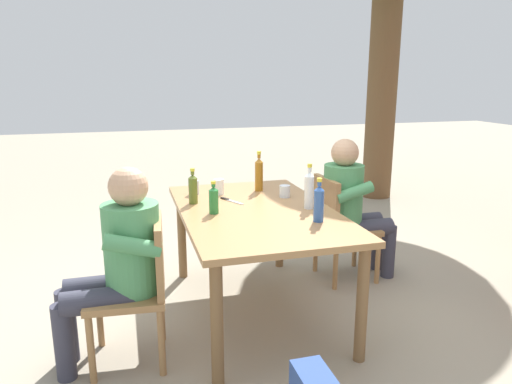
# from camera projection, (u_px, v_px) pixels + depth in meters

# --- Properties ---
(ground_plane) EXTENTS (24.00, 24.00, 0.00)m
(ground_plane) POSITION_uv_depth(u_px,v_px,m) (256.00, 311.00, 3.45)
(ground_plane) COLOR gray
(dining_table) EXTENTS (1.67, 1.02, 0.77)m
(dining_table) POSITION_uv_depth(u_px,v_px,m) (256.00, 221.00, 3.29)
(dining_table) COLOR #A37547
(dining_table) RESTS_ON ground_plane
(chair_far_left) EXTENTS (0.45, 0.45, 0.87)m
(chair_far_left) POSITION_uv_depth(u_px,v_px,m) (338.00, 223.00, 3.90)
(chair_far_left) COLOR #A37547
(chair_far_left) RESTS_ON ground_plane
(chair_near_right) EXTENTS (0.47, 0.47, 0.87)m
(chair_near_right) POSITION_uv_depth(u_px,v_px,m) (140.00, 283.00, 2.76)
(chair_near_right) COLOR #A37547
(chair_near_right) RESTS_ON ground_plane
(person_in_white_shirt) EXTENTS (0.47, 0.62, 1.18)m
(person_in_white_shirt) POSITION_uv_depth(u_px,v_px,m) (351.00, 202.00, 3.89)
(person_in_white_shirt) COLOR #4C935B
(person_in_white_shirt) RESTS_ON ground_plane
(person_in_plaid_shirt) EXTENTS (0.47, 0.62, 1.18)m
(person_in_plaid_shirt) POSITION_uv_depth(u_px,v_px,m) (119.00, 258.00, 2.70)
(person_in_plaid_shirt) COLOR #4C935B
(person_in_plaid_shirt) RESTS_ON ground_plane
(bottle_clear) EXTENTS (0.06, 0.06, 0.31)m
(bottle_clear) POSITION_uv_depth(u_px,v_px,m) (309.00, 189.00, 3.25)
(bottle_clear) COLOR white
(bottle_clear) RESTS_ON dining_table
(bottle_blue) EXTENTS (0.06, 0.06, 0.28)m
(bottle_blue) POSITION_uv_depth(u_px,v_px,m) (319.00, 203.00, 2.96)
(bottle_blue) COLOR #2D56A3
(bottle_blue) RESTS_ON dining_table
(bottle_olive) EXTENTS (0.06, 0.06, 0.26)m
(bottle_olive) POSITION_uv_depth(u_px,v_px,m) (193.00, 188.00, 3.38)
(bottle_olive) COLOR #566623
(bottle_olive) RESTS_ON dining_table
(bottle_amber) EXTENTS (0.06, 0.06, 0.32)m
(bottle_amber) POSITION_uv_depth(u_px,v_px,m) (259.00, 174.00, 3.75)
(bottle_amber) COLOR #996019
(bottle_amber) RESTS_ON dining_table
(bottle_green) EXTENTS (0.06, 0.06, 0.22)m
(bottle_green) POSITION_uv_depth(u_px,v_px,m) (214.00, 200.00, 3.14)
(bottle_green) COLOR #287A38
(bottle_green) RESTS_ON dining_table
(cup_glass) EXTENTS (0.08, 0.08, 0.09)m
(cup_glass) POSITION_uv_depth(u_px,v_px,m) (285.00, 191.00, 3.57)
(cup_glass) COLOR silver
(cup_glass) RESTS_ON dining_table
(cup_steel) EXTENTS (0.08, 0.08, 0.11)m
(cup_steel) POSITION_uv_depth(u_px,v_px,m) (194.00, 188.00, 3.65)
(cup_steel) COLOR #B2B7BC
(cup_steel) RESTS_ON dining_table
(cup_white) EXTENTS (0.08, 0.08, 0.12)m
(cup_white) POSITION_uv_depth(u_px,v_px,m) (219.00, 187.00, 3.65)
(cup_white) COLOR white
(cup_white) RESTS_ON dining_table
(table_knife) EXTENTS (0.22, 0.13, 0.01)m
(table_knife) POSITION_uv_depth(u_px,v_px,m) (230.00, 200.00, 3.47)
(table_knife) COLOR silver
(table_knife) RESTS_ON dining_table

